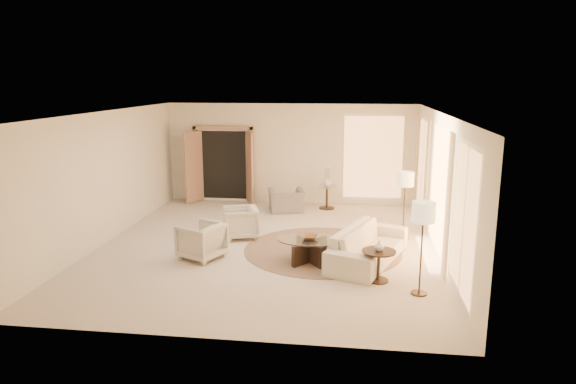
# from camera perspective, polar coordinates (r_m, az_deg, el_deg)

# --- Properties ---
(room) EXTENTS (7.04, 8.04, 2.83)m
(room) POSITION_cam_1_polar(r_m,az_deg,el_deg) (10.56, -2.43, 1.18)
(room) COLOR beige
(room) RESTS_ON ground
(windows_right) EXTENTS (0.10, 6.40, 2.40)m
(windows_right) POSITION_cam_1_polar(r_m,az_deg,el_deg) (10.65, 16.28, 0.51)
(windows_right) COLOR #FFB366
(windows_right) RESTS_ON room
(window_back_corner) EXTENTS (1.70, 0.10, 2.40)m
(window_back_corner) POSITION_cam_1_polar(r_m,az_deg,el_deg) (14.32, 9.43, 3.80)
(window_back_corner) COLOR #FFB366
(window_back_corner) RESTS_ON room
(curtains_right) EXTENTS (0.06, 5.20, 2.60)m
(curtains_right) POSITION_cam_1_polar(r_m,az_deg,el_deg) (11.52, 15.36, 1.20)
(curtains_right) COLOR #C9B085
(curtains_right) RESTS_ON room
(french_doors) EXTENTS (1.95, 0.66, 2.16)m
(french_doors) POSITION_cam_1_polar(r_m,az_deg,el_deg) (14.69, -7.21, 2.97)
(french_doors) COLOR #A37C63
(french_doors) RESTS_ON room
(area_rug) EXTENTS (4.20, 4.20, 0.01)m
(area_rug) POSITION_cam_1_polar(r_m,az_deg,el_deg) (10.69, 3.87, -6.43)
(area_rug) COLOR #483327
(area_rug) RESTS_ON room
(sofa) EXTENTS (1.68, 2.49, 0.68)m
(sofa) POSITION_cam_1_polar(r_m,az_deg,el_deg) (10.02, 8.92, -5.86)
(sofa) COLOR beige
(sofa) RESTS_ON room
(armchair_left) EXTENTS (0.88, 0.91, 0.76)m
(armchair_left) POSITION_cam_1_polar(r_m,az_deg,el_deg) (11.44, -5.30, -3.23)
(armchair_left) COLOR beige
(armchair_left) RESTS_ON room
(armchair_right) EXTENTS (0.97, 0.99, 0.78)m
(armchair_right) POSITION_cam_1_polar(r_m,az_deg,el_deg) (10.24, -9.59, -5.19)
(armchair_right) COLOR beige
(armchair_right) RESTS_ON room
(accent_chair) EXTENTS (1.03, 0.80, 0.79)m
(accent_chair) POSITION_cam_1_polar(r_m,az_deg,el_deg) (13.63, -0.19, -0.55)
(accent_chair) COLOR gray
(accent_chair) RESTS_ON room
(coffee_table) EXTENTS (1.27, 1.27, 0.46)m
(coffee_table) POSITION_cam_1_polar(r_m,az_deg,el_deg) (9.92, 2.42, -6.19)
(coffee_table) COLOR black
(coffee_table) RESTS_ON room
(end_table) EXTENTS (0.59, 0.59, 0.56)m
(end_table) POSITION_cam_1_polar(r_m,az_deg,el_deg) (9.12, 10.04, -7.48)
(end_table) COLOR black
(end_table) RESTS_ON room
(side_table) EXTENTS (0.54, 0.54, 0.63)m
(side_table) POSITION_cam_1_polar(r_m,az_deg,el_deg) (13.97, 4.34, -0.34)
(side_table) COLOR #2C221A
(side_table) RESTS_ON room
(floor_lamp_near) EXTENTS (0.36, 0.36, 1.50)m
(floor_lamp_near) POSITION_cam_1_polar(r_m,az_deg,el_deg) (11.39, 12.92, 1.08)
(floor_lamp_near) COLOR #2C221A
(floor_lamp_near) RESTS_ON room
(floor_lamp_far) EXTENTS (0.38, 0.38, 1.55)m
(floor_lamp_far) POSITION_cam_1_polar(r_m,az_deg,el_deg) (8.44, 14.81, -2.64)
(floor_lamp_far) COLOR #2C221A
(floor_lamp_far) RESTS_ON room
(bowl) EXTENTS (0.32, 0.32, 0.08)m
(bowl) POSITION_cam_1_polar(r_m,az_deg,el_deg) (9.86, 2.43, -5.04)
(bowl) COLOR brown
(bowl) RESTS_ON coffee_table
(end_vase) EXTENTS (0.23, 0.23, 0.19)m
(end_vase) POSITION_cam_1_polar(r_m,az_deg,el_deg) (9.03, 10.10, -5.90)
(end_vase) COLOR silver
(end_vase) RESTS_ON end_table
(side_vase) EXTENTS (0.23, 0.23, 0.24)m
(side_vase) POSITION_cam_1_polar(r_m,az_deg,el_deg) (13.89, 4.36, 1.12)
(side_vase) COLOR silver
(side_vase) RESTS_ON side_table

